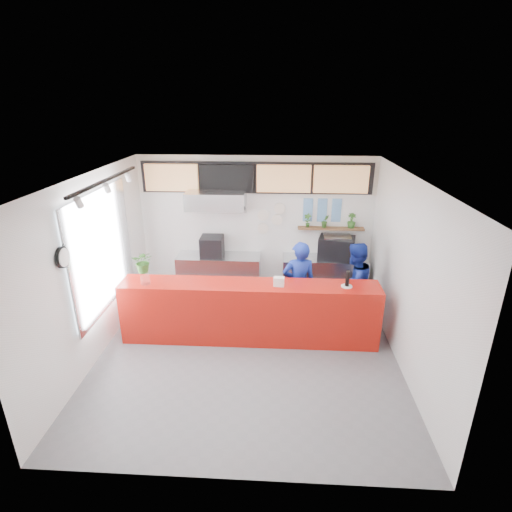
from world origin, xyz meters
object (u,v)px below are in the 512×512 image
at_px(panini_oven, 212,246).
at_px(staff_center, 299,285).
at_px(service_counter, 249,312).
at_px(pepper_mill, 347,278).
at_px(espresso_machine, 336,248).
at_px(staff_right, 353,285).

relative_size(panini_oven, staff_center, 0.28).
distance_m(service_counter, panini_oven, 2.11).
bearing_deg(pepper_mill, espresso_machine, 88.15).
bearing_deg(staff_center, espresso_machine, -131.16).
height_order(staff_center, staff_right, staff_center).
relative_size(staff_center, staff_right, 1.02).
height_order(espresso_machine, staff_center, staff_center).
bearing_deg(service_counter, staff_center, 30.57).
height_order(service_counter, staff_right, staff_right).
relative_size(service_counter, espresso_machine, 6.16).
height_order(panini_oven, pepper_mill, pepper_mill).
height_order(panini_oven, staff_center, staff_center).
xyz_separation_m(espresso_machine, pepper_mill, (-0.06, -1.81, 0.12)).
xyz_separation_m(service_counter, staff_center, (0.88, 0.52, 0.30)).
relative_size(espresso_machine, staff_right, 0.44).
xyz_separation_m(panini_oven, espresso_machine, (2.65, 0.00, 0.02)).
bearing_deg(panini_oven, service_counter, -63.19).
bearing_deg(pepper_mill, service_counter, 179.55).
relative_size(service_counter, panini_oven, 9.46).
height_order(panini_oven, staff_right, staff_right).
xyz_separation_m(staff_center, pepper_mill, (0.78, -0.53, 0.40)).
distance_m(espresso_machine, staff_center, 1.56).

